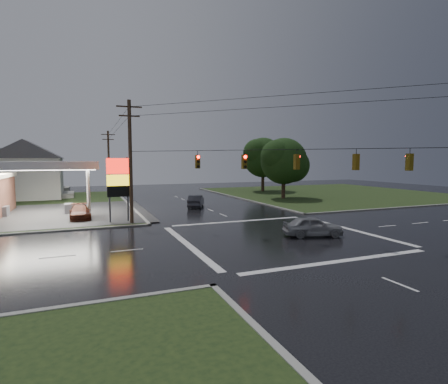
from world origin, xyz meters
name	(u,v)px	position (x,y,z in m)	size (l,w,h in m)	color
ground	(277,236)	(0.00, 0.00, 0.00)	(120.00, 120.00, 0.00)	black
grass_ne	(331,193)	(26.00, 26.00, 0.04)	(36.00, 36.00, 0.08)	black
pylon_sign	(118,179)	(-10.50, 10.50, 4.01)	(2.00, 0.35, 6.00)	#59595E
utility_pole_nw	(130,160)	(-9.50, 9.50, 5.72)	(2.20, 0.32, 11.00)	#382619
utility_pole_n	(109,162)	(-9.50, 38.00, 5.47)	(2.20, 0.32, 10.50)	#382619
traffic_signals	(279,150)	(0.02, -0.02, 6.48)	(26.87, 26.87, 1.47)	black
house_near	(28,169)	(-20.95, 36.00, 4.41)	(11.05, 8.48, 8.60)	silver
house_far	(32,168)	(-21.95, 48.00, 4.41)	(11.05, 8.48, 8.60)	silver
tree_ne_near	(285,161)	(14.14, 21.99, 5.56)	(7.99, 6.80, 8.98)	black
tree_ne_far	(264,158)	(17.15, 33.99, 6.18)	(8.46, 7.20, 9.80)	black
car_north	(196,201)	(-0.80, 17.98, 0.74)	(1.58, 4.52, 1.49)	black
car_crossing	(313,226)	(2.51, -0.92, 0.76)	(1.79, 4.44, 1.51)	gray
car_pump	(80,212)	(-13.86, 14.00, 0.68)	(1.90, 4.67, 1.36)	#5C2715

